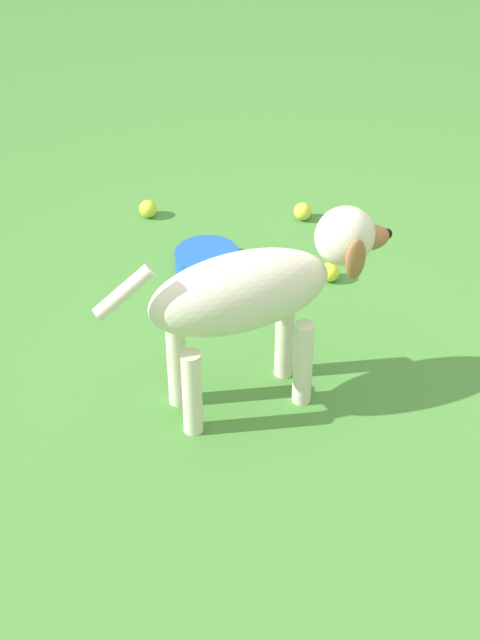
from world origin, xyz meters
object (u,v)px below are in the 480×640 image
object	(u,v)px
tennis_ball_2	(303,211)
tennis_ball_3	(148,209)
water_bowl	(207,260)
tennis_ball_0	(330,272)
dog	(257,291)

from	to	relation	value
tennis_ball_2	tennis_ball_3	bearing A→B (deg)	169.99
tennis_ball_2	tennis_ball_3	distance (m)	0.57
tennis_ball_2	water_bowl	size ratio (longest dim) A/B	0.30
tennis_ball_2	tennis_ball_0	bearing A→B (deg)	-87.89
tennis_ball_2	water_bowl	distance (m)	0.46
dog	water_bowl	size ratio (longest dim) A/B	3.72
dog	tennis_ball_0	bearing A→B (deg)	44.28
tennis_ball_0	tennis_ball_2	xyz separation A→B (m)	(-0.01, 0.40, 0.00)
tennis_ball_2	water_bowl	xyz separation A→B (m)	(-0.38, -0.26, -0.00)
tennis_ball_2	water_bowl	world-z (taller)	tennis_ball_2
tennis_ball_0	tennis_ball_3	bearing A→B (deg)	139.31
dog	tennis_ball_3	bearing A→B (deg)	89.36
tennis_ball_0	water_bowl	distance (m)	0.42
dog	tennis_ball_3	size ratio (longest dim) A/B	12.40
tennis_ball_0	tennis_ball_2	size ratio (longest dim) A/B	1.00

